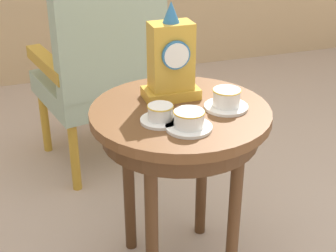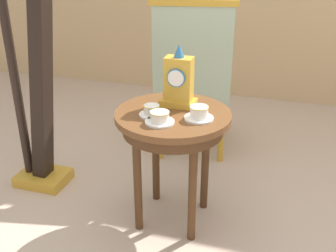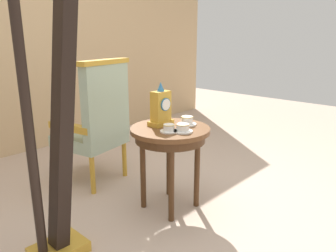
{
  "view_description": "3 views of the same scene",
  "coord_description": "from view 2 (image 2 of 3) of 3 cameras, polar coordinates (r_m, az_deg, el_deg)",
  "views": [
    {
      "loc": [
        -0.55,
        -1.34,
        1.35
      ],
      "look_at": [
        -0.05,
        0.15,
        0.56
      ],
      "focal_mm": 53.2,
      "sensor_mm": 36.0,
      "label": 1
    },
    {
      "loc": [
        0.52,
        -1.79,
        1.48
      ],
      "look_at": [
        -0.09,
        0.19,
        0.52
      ],
      "focal_mm": 43.65,
      "sensor_mm": 36.0,
      "label": 2
    },
    {
      "loc": [
        -1.79,
        -1.54,
        1.34
      ],
      "look_at": [
        -0.05,
        0.08,
        0.68
      ],
      "focal_mm": 35.11,
      "sensor_mm": 36.0,
      "label": 3
    }
  ],
  "objects": [
    {
      "name": "ground_plane",
      "position": [
        2.38,
        0.81,
        -13.65
      ],
      "size": [
        10.0,
        10.0,
        0.0
      ],
      "primitive_type": "plane",
      "color": "#BCA38E"
    },
    {
      "name": "side_table",
      "position": [
        2.15,
        0.71,
        -0.24
      ],
      "size": [
        0.61,
        0.61,
        0.66
      ],
      "color": "brown",
      "rests_on": "ground"
    },
    {
      "name": "teacup_left",
      "position": [
        2.06,
        -2.32,
        2.1
      ],
      "size": [
        0.13,
        0.13,
        0.06
      ],
      "color": "white",
      "rests_on": "side_table"
    },
    {
      "name": "teacup_right",
      "position": [
        1.98,
        -1.18,
        1.16
      ],
      "size": [
        0.14,
        0.14,
        0.06
      ],
      "color": "white",
      "rests_on": "side_table"
    },
    {
      "name": "teacup_center",
      "position": [
        2.03,
        4.34,
        1.77
      ],
      "size": [
        0.15,
        0.15,
        0.07
      ],
      "color": "white",
      "rests_on": "side_table"
    },
    {
      "name": "mantel_clock",
      "position": [
        2.15,
        1.49,
        6.2
      ],
      "size": [
        0.19,
        0.11,
        0.34
      ],
      "color": "gold",
      "rests_on": "side_table"
    },
    {
      "name": "armchair",
      "position": [
        2.89,
        3.41,
        6.8
      ],
      "size": [
        0.64,
        0.63,
        1.14
      ],
      "color": "#9EB299",
      "rests_on": "ground"
    },
    {
      "name": "harp",
      "position": [
        2.55,
        -18.3,
        6.74
      ],
      "size": [
        0.4,
        0.24,
        1.84
      ],
      "color": "gold",
      "rests_on": "ground"
    }
  ]
}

